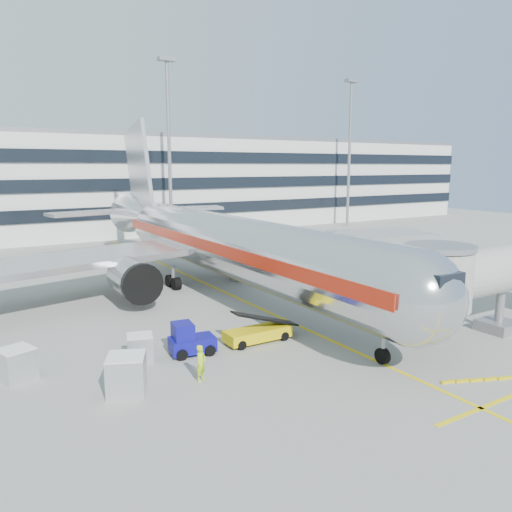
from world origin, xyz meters
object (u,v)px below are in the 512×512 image
cargo_container_right (17,364)px  ramp_worker (201,363)px  belt_loader (258,332)px  main_jet (217,241)px  baggage_tug (189,340)px  cargo_container_front (140,347)px  cargo_container_left (127,374)px

cargo_container_right → ramp_worker: 9.34m
belt_loader → ramp_worker: belt_loader is taller
main_jet → baggage_tug: bearing=-123.1°
cargo_container_front → ramp_worker: ramp_worker is taller
cargo_container_left → cargo_container_front: cargo_container_left is taller
ramp_worker → cargo_container_front: bearing=78.5°
cargo_container_front → ramp_worker: 4.59m
main_jet → cargo_container_left: (-12.98, -15.91, -3.30)m
cargo_container_left → cargo_container_front: bearing=62.6°
main_jet → cargo_container_front: size_ratio=30.20×
cargo_container_left → cargo_container_right: bearing=134.3°
cargo_container_left → ramp_worker: 3.65m
cargo_container_left → cargo_container_front: 4.07m
cargo_container_right → ramp_worker: (7.88, -5.02, 0.11)m
belt_loader → baggage_tug: size_ratio=1.61×
cargo_container_front → main_jet: bearing=47.9°
cargo_container_right → cargo_container_front: cargo_container_right is taller
cargo_container_left → ramp_worker: ramp_worker is taller
baggage_tug → cargo_container_right: (-8.85, 1.42, -0.01)m
cargo_container_left → cargo_container_right: size_ratio=1.18×
main_jet → ramp_worker: (-9.39, -16.54, -3.30)m
cargo_container_left → cargo_container_right: 6.13m
main_jet → belt_loader: size_ratio=11.57×
main_jet → ramp_worker: size_ratio=27.15×
belt_loader → cargo_container_front: bearing=172.8°
cargo_container_front → ramp_worker: size_ratio=0.90×
cargo_container_left → ramp_worker: (3.59, -0.63, 0.00)m
baggage_tug → cargo_container_left: baggage_tug is taller
baggage_tug → ramp_worker: bearing=-105.0°
belt_loader → baggage_tug: (-4.42, 0.26, 0.23)m
baggage_tug → ramp_worker: size_ratio=1.45×
belt_loader → ramp_worker: size_ratio=2.35×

